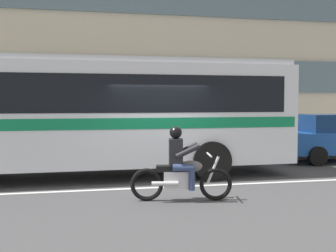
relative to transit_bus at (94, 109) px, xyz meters
The scene contains 7 objects.
ground_plane 2.75m from the transit_bus, 36.66° to the right, with size 60.00×60.00×0.00m, color #3D3D3F.
sidewalk_curb 4.59m from the transit_bus, 67.69° to the left, with size 28.00×3.80×0.15m, color gray.
lane_center_stripe 3.05m from the transit_bus, 48.20° to the right, with size 26.60×0.14×0.01m, color silver.
office_building_facade 6.94m from the transit_bus, 75.48° to the left, with size 28.00×0.89×9.12m.
transit_bus is the anchor object (origin of this frame).
motorcycle_with_rider 3.83m from the transit_bus, 63.04° to the right, with size 2.12×0.70×1.56m.
fire_hydrant 6.56m from the transit_bus, 26.85° to the left, with size 0.22×0.30×0.75m.
Camera 1 is at (-2.09, -10.70, 2.08)m, focal length 45.92 mm.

